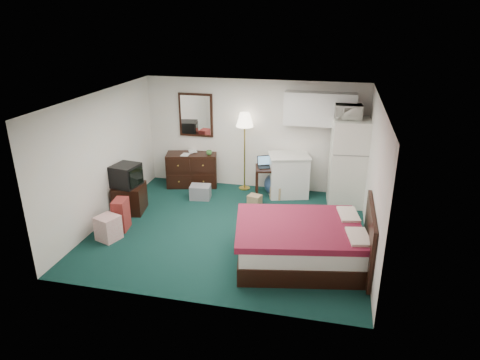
% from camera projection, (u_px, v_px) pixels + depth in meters
% --- Properties ---
extents(floor, '(5.00, 4.50, 0.01)m').
position_uv_depth(floor, '(230.00, 229.00, 8.13)').
color(floor, black).
rests_on(floor, ground).
extents(ceiling, '(5.00, 4.50, 0.01)m').
position_uv_depth(ceiling, '(229.00, 98.00, 7.22)').
color(ceiling, silver).
rests_on(ceiling, walls).
extents(walls, '(5.01, 4.51, 2.50)m').
position_uv_depth(walls, '(229.00, 168.00, 7.67)').
color(walls, silver).
rests_on(walls, floor).
extents(mirror, '(0.80, 0.06, 1.00)m').
position_uv_depth(mirror, '(196.00, 115.00, 9.82)').
color(mirror, white).
rests_on(mirror, walls).
extents(upper_cabinets, '(1.50, 0.35, 0.70)m').
position_uv_depth(upper_cabinets, '(320.00, 109.00, 9.00)').
color(upper_cabinets, white).
rests_on(upper_cabinets, walls).
extents(headboard, '(0.06, 1.56, 1.00)m').
position_uv_depth(headboard, '(369.00, 238.00, 6.69)').
color(headboard, black).
rests_on(headboard, walls).
extents(dresser, '(1.25, 0.78, 0.79)m').
position_uv_depth(dresser, '(192.00, 170.00, 10.07)').
color(dresser, black).
rests_on(dresser, floor).
extents(floor_lamp, '(0.46, 0.46, 1.79)m').
position_uv_depth(floor_lamp, '(245.00, 152.00, 9.70)').
color(floor_lamp, gold).
rests_on(floor_lamp, floor).
extents(desk, '(0.63, 0.63, 0.67)m').
position_uv_depth(desk, '(267.00, 182.00, 9.51)').
color(desk, black).
rests_on(desk, floor).
extents(exercise_ball, '(0.60, 0.60, 0.52)m').
position_uv_depth(exercise_ball, '(276.00, 184.00, 9.57)').
color(exercise_ball, navy).
rests_on(exercise_ball, floor).
extents(kitchen_counter, '(0.98, 0.84, 0.91)m').
position_uv_depth(kitchen_counter, '(288.00, 176.00, 9.51)').
color(kitchen_counter, white).
rests_on(kitchen_counter, floor).
extents(fridge, '(0.82, 0.82, 1.84)m').
position_uv_depth(fridge, '(349.00, 162.00, 8.94)').
color(fridge, white).
rests_on(fridge, floor).
extents(bed, '(2.29, 1.93, 0.65)m').
position_uv_depth(bed, '(301.00, 243.00, 6.99)').
color(bed, maroon).
rests_on(bed, floor).
extents(tv_stand, '(0.67, 0.71, 0.57)m').
position_uv_depth(tv_stand, '(130.00, 198.00, 8.79)').
color(tv_stand, black).
rests_on(tv_stand, floor).
extents(suitcase, '(0.28, 0.40, 0.61)m').
position_uv_depth(suitcase, '(121.00, 215.00, 8.03)').
color(suitcase, maroon).
rests_on(suitcase, floor).
extents(retail_box, '(0.46, 0.46, 0.45)m').
position_uv_depth(retail_box, '(108.00, 228.00, 7.70)').
color(retail_box, white).
rests_on(retail_box, floor).
extents(file_bin, '(0.48, 0.38, 0.31)m').
position_uv_depth(file_bin, '(200.00, 192.00, 9.43)').
color(file_bin, gray).
rests_on(file_bin, floor).
extents(cardboard_box_a, '(0.31, 0.29, 0.22)m').
position_uv_depth(cardboard_box_a, '(255.00, 200.00, 9.12)').
color(cardboard_box_a, '#897450').
rests_on(cardboard_box_a, floor).
extents(cardboard_box_b, '(0.27, 0.31, 0.28)m').
position_uv_depth(cardboard_box_b, '(277.00, 192.00, 9.47)').
color(cardboard_box_b, '#897450').
rests_on(cardboard_box_b, floor).
extents(laptop, '(0.42, 0.38, 0.23)m').
position_uv_depth(laptop, '(266.00, 162.00, 9.35)').
color(laptop, black).
rests_on(laptop, desk).
extents(crt_tv, '(0.56, 0.59, 0.45)m').
position_uv_depth(crt_tv, '(126.00, 175.00, 8.58)').
color(crt_tv, black).
rests_on(crt_tv, tv_stand).
extents(microwave, '(0.55, 0.34, 0.36)m').
position_uv_depth(microwave, '(349.00, 110.00, 8.56)').
color(microwave, white).
rests_on(microwave, fridge).
extents(book_a, '(0.18, 0.02, 0.24)m').
position_uv_depth(book_a, '(182.00, 150.00, 9.80)').
color(book_a, '#897450').
rests_on(book_a, dresser).
extents(book_b, '(0.17, 0.11, 0.25)m').
position_uv_depth(book_b, '(188.00, 147.00, 9.99)').
color(book_b, '#897450').
rests_on(book_b, dresser).
extents(mug, '(0.15, 0.12, 0.13)m').
position_uv_depth(mug, '(209.00, 152.00, 9.82)').
color(mug, '#407B36').
rests_on(mug, dresser).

